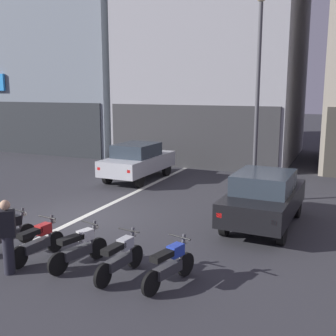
% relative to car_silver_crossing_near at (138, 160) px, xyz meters
% --- Properties ---
extents(ground_plane, '(120.00, 120.00, 0.00)m').
position_rel_car_silver_crossing_near_xyz_m(ground_plane, '(0.94, -5.59, -0.89)').
color(ground_plane, '#333338').
extents(lane_centre_line, '(0.20, 18.00, 0.01)m').
position_rel_car_silver_crossing_near_xyz_m(lane_centre_line, '(0.94, 0.41, -0.88)').
color(lane_centre_line, silver).
rests_on(lane_centre_line, ground).
extents(building_corner_left, '(10.52, 8.40, 15.89)m').
position_rel_car_silver_crossing_near_xyz_m(building_corner_left, '(-9.49, 8.11, 7.05)').
color(building_corner_left, gray).
rests_on(building_corner_left, ground).
extents(building_mid_block, '(9.26, 9.23, 14.29)m').
position_rel_car_silver_crossing_near_xyz_m(building_mid_block, '(1.12, 8.11, 6.25)').
color(building_mid_block, '#9E9EA3').
rests_on(building_mid_block, ground).
extents(car_silver_crossing_near, '(1.88, 4.15, 1.64)m').
position_rel_car_silver_crossing_near_xyz_m(car_silver_crossing_near, '(0.00, 0.00, 0.00)').
color(car_silver_crossing_near, black).
rests_on(car_silver_crossing_near, ground).
extents(car_black_parked_kerbside, '(1.91, 4.16, 1.64)m').
position_rel_car_silver_crossing_near_xyz_m(car_black_parked_kerbside, '(6.32, -4.15, 0.00)').
color(car_black_parked_kerbside, black).
rests_on(car_black_parked_kerbside, ground).
extents(street_lamp, '(0.36, 0.36, 7.17)m').
position_rel_car_silver_crossing_near_xyz_m(street_lamp, '(5.49, -1.57, 3.45)').
color(street_lamp, '#47474C').
rests_on(street_lamp, ground).
extents(motorcycle_black_row_leftmost, '(0.56, 1.65, 0.98)m').
position_rel_car_silver_crossing_near_xyz_m(motorcycle_black_row_leftmost, '(0.76, -8.55, -0.43)').
color(motorcycle_black_row_leftmost, black).
rests_on(motorcycle_black_row_leftmost, ground).
extents(motorcycle_red_row_left_mid, '(0.55, 1.67, 0.98)m').
position_rel_car_silver_crossing_near_xyz_m(motorcycle_red_row_left_mid, '(1.89, -8.73, -0.43)').
color(motorcycle_red_row_left_mid, black).
rests_on(motorcycle_red_row_left_mid, ground).
extents(motorcycle_white_row_centre, '(0.62, 1.63, 0.98)m').
position_rel_car_silver_crossing_near_xyz_m(motorcycle_white_row_centre, '(3.02, -8.67, -0.43)').
color(motorcycle_white_row_centre, black).
rests_on(motorcycle_white_row_centre, ground).
extents(motorcycle_silver_row_right_mid, '(0.55, 1.67, 0.98)m').
position_rel_car_silver_crossing_near_xyz_m(motorcycle_silver_row_right_mid, '(4.15, -8.77, -0.43)').
color(motorcycle_silver_row_right_mid, black).
rests_on(motorcycle_silver_row_right_mid, ground).
extents(motorcycle_blue_row_rightmost, '(0.61, 1.63, 0.98)m').
position_rel_car_silver_crossing_near_xyz_m(motorcycle_blue_row_rightmost, '(5.28, -8.70, -0.43)').
color(motorcycle_blue_row_rightmost, black).
rests_on(motorcycle_blue_row_rightmost, ground).
extents(person_by_motorcycles, '(0.42, 0.39, 1.67)m').
position_rel_car_silver_crossing_near_xyz_m(person_by_motorcycles, '(1.83, -9.60, -0.03)').
color(person_by_motorcycles, '#23232D').
rests_on(person_by_motorcycles, ground).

